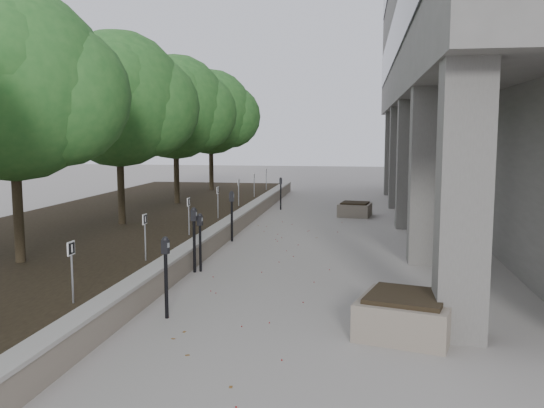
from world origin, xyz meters
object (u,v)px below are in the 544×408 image
Objects in this scene: planter_back at (355,209)px; crabapple_tree_4 at (176,129)px; crabapple_tree_5 at (211,130)px; parking_meter_1 at (166,278)px; parking_meter_5 at (281,194)px; planter_front at (406,314)px; parking_meter_4 at (232,216)px; crabapple_tree_3 at (119,128)px; parking_meter_3 at (194,240)px; crabapple_tree_2 at (13,126)px; parking_meter_2 at (200,242)px.

crabapple_tree_4 is at bearing -177.09° from planter_back.
crabapple_tree_5 is 4.05× the size of parking_meter_1.
planter_front is at bearing -82.68° from parking_meter_5.
crabapple_tree_5 is 3.86× the size of parking_meter_4.
crabapple_tree_3 is at bearing 136.82° from planter_front.
parking_meter_3 reaches higher than planter_front.
crabapple_tree_5 is at bearing 106.16° from parking_meter_3.
crabapple_tree_2 is 4.26× the size of parking_meter_5.
parking_meter_2 is (3.35, -13.64, -2.48)m from crabapple_tree_5.
planter_front is at bearing -34.93° from parking_meter_3.
planter_back is (2.86, 12.14, -0.42)m from parking_meter_1.
planter_front is (7.46, -2.00, -2.81)m from crabapple_tree_2.
crabapple_tree_4 is 4.73m from parking_meter_5.
crabapple_tree_3 is 3.86× the size of parking_meter_4.
parking_meter_2 is at bearing 22.09° from crabapple_tree_2.
crabapple_tree_3 is 8.12m from parking_meter_1.
parking_meter_5 is 0.97× the size of planter_front.
crabapple_tree_3 is 8.92m from planter_back.
parking_meter_2 is at bearing 140.70° from planter_front.
parking_meter_5 reaches higher than planter_front.
crabapple_tree_4 is 6.52m from parking_meter_4.
parking_meter_1 is 0.95× the size of parking_meter_4.
crabapple_tree_2 is 4.96× the size of planter_back.
crabapple_tree_5 is 14.32m from parking_meter_3.
crabapple_tree_2 reaches higher than parking_meter_3.
crabapple_tree_2 is at bearing -90.00° from crabapple_tree_5.
crabapple_tree_3 is 5.00m from crabapple_tree_4.
parking_meter_1 is 3.19m from parking_meter_2.
crabapple_tree_5 is at bearing 90.00° from crabapple_tree_2.
parking_meter_1 is 1.23× the size of planter_back.
parking_meter_2 is 1.00× the size of parking_meter_5.
planter_front is (7.46, -12.00, -2.81)m from crabapple_tree_4.
crabapple_tree_3 is 4.05m from parking_meter_4.
planter_front is at bearing -85.77° from planter_back.
crabapple_tree_4 is at bearing -90.00° from crabapple_tree_5.
crabapple_tree_3 is at bearing 90.00° from crabapple_tree_2.
parking_meter_3 reaches higher than parking_meter_4.
parking_meter_2 is 9.53m from planter_back.
crabapple_tree_3 is at bearing -90.00° from crabapple_tree_5.
crabapple_tree_5 is 4.96× the size of planter_back.
parking_meter_4 is 1.29× the size of planter_back.
parking_meter_1 reaches higher than planter_back.
parking_meter_4 reaches higher than planter_front.
crabapple_tree_5 reaches higher than parking_meter_3.
crabapple_tree_4 is at bearing 90.00° from crabapple_tree_2.
parking_meter_3 is 1.00× the size of parking_meter_4.
parking_meter_3 is (3.25, 1.26, -2.41)m from crabapple_tree_2.
parking_meter_2 is at bearing -47.34° from crabapple_tree_3.
parking_meter_1 is at bearing -26.11° from crabapple_tree_2.
crabapple_tree_3 is 4.26× the size of parking_meter_5.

